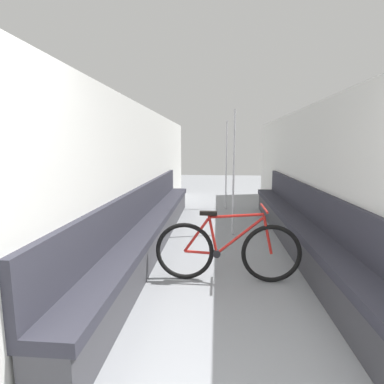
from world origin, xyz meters
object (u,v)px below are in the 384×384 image
at_px(grab_pole_near, 234,175).
at_px(bicycle, 227,251).
at_px(grab_pole_far, 226,166).
at_px(bench_seat_row_left, 152,226).
at_px(bench_seat_row_right, 300,229).

bearing_deg(grab_pole_near, bicycle, -94.83).
xyz_separation_m(bicycle, grab_pole_near, (0.16, 1.89, 0.70)).
distance_m(bicycle, grab_pole_far, 4.19).
relative_size(bench_seat_row_left, grab_pole_far, 2.78).
xyz_separation_m(grab_pole_near, grab_pole_far, (-0.06, 2.24, 0.00)).
bearing_deg(bench_seat_row_left, bench_seat_row_right, 0.00).
distance_m(bench_seat_row_left, bicycle, 1.61).
height_order(bicycle, grab_pole_far, grab_pole_far).
xyz_separation_m(bench_seat_row_left, grab_pole_near, (1.30, 0.76, 0.74)).
bearing_deg(bench_seat_row_left, grab_pole_near, 30.15).
bearing_deg(grab_pole_near, grab_pole_far, 91.56).
xyz_separation_m(bench_seat_row_right, grab_pole_far, (-1.04, 3.00, 0.74)).
relative_size(bench_seat_row_right, grab_pole_far, 2.78).
height_order(grab_pole_near, grab_pole_far, same).
distance_m(bench_seat_row_right, grab_pole_near, 1.44).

